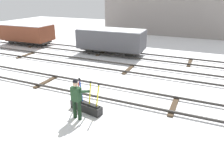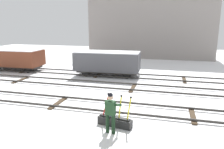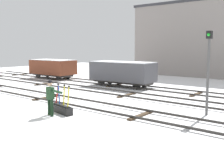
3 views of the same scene
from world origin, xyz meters
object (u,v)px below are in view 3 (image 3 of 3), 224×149
Objects in this scene: switch_lever_frame at (62,108)px; rail_worker at (51,96)px; signal_post at (208,64)px; freight_car_back_track at (53,67)px; freight_car_far_end at (122,72)px.

switch_lever_frame is 0.94m from rail_worker.
rail_worker is (-0.02, -0.63, 0.70)m from switch_lever_frame.
freight_car_back_track is at bearing 164.09° from signal_post.
rail_worker is 0.31× the size of freight_car_far_end.
signal_post reaches higher than freight_car_back_track.
signal_post is at bearing 46.57° from switch_lever_frame.
signal_post is 0.81× the size of freight_car_back_track.
signal_post is (5.69, 4.00, 2.17)m from switch_lever_frame.
freight_car_far_end is (-2.83, 9.61, 0.25)m from rail_worker.
freight_car_far_end is 1.10× the size of freight_car_back_track.
rail_worker is 7.50m from signal_post.
freight_car_far_end is (-8.54, 4.97, -1.21)m from signal_post.
signal_post is at bearing -17.70° from freight_car_back_track.
signal_post reaches higher than freight_car_far_end.
signal_post reaches higher than switch_lever_frame.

